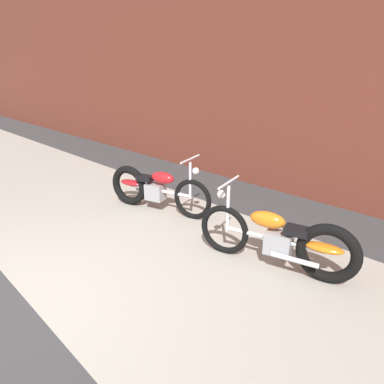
{
  "coord_description": "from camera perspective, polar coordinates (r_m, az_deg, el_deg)",
  "views": [
    {
      "loc": [
        3.35,
        -0.9,
        2.34
      ],
      "look_at": [
        0.28,
        2.21,
        0.75
      ],
      "focal_mm": 31.75,
      "sensor_mm": 36.0,
      "label": 1
    }
  ],
  "objects": [
    {
      "name": "brick_building_wall",
      "position": [
        6.98,
        17.33,
        23.86
      ],
      "size": [
        36.0,
        0.5,
        5.82
      ],
      "primitive_type": "cube",
      "color": "brown",
      "rests_on": "ground"
    },
    {
      "name": "motorcycle_orange",
      "position": [
        4.27,
        15.38,
        -7.88
      ],
      "size": [
        1.97,
        0.74,
        1.03
      ],
      "rotation": [
        0.0,
        0.0,
        3.39
      ],
      "color": "black",
      "rests_on": "ground"
    },
    {
      "name": "sidewalk_slab",
      "position": [
        4.87,
        -6.24,
        -8.84
      ],
      "size": [
        36.0,
        3.5,
        0.01
      ],
      "primitive_type": "cube",
      "color": "#9E998E",
      "rests_on": "ground"
    },
    {
      "name": "ground_plane",
      "position": [
        4.19,
        -25.87,
        -16.32
      ],
      "size": [
        80.0,
        80.0,
        0.0
      ],
      "primitive_type": "plane",
      "color": "#38383A"
    },
    {
      "name": "motorcycle_red",
      "position": [
        5.92,
        -6.8,
        0.67
      ],
      "size": [
        1.96,
        0.79,
        1.03
      ],
      "rotation": [
        0.0,
        0.0,
        0.28
      ],
      "color": "black",
      "rests_on": "ground"
    }
  ]
}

